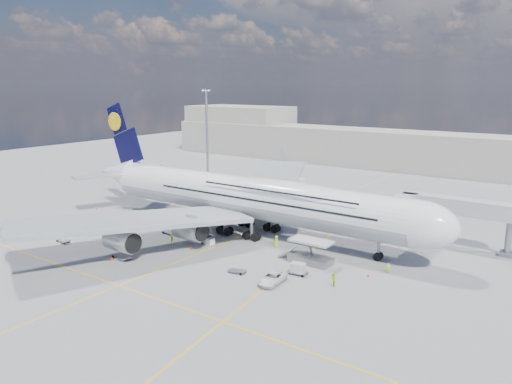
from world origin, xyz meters
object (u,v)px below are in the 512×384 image
Objects in this scene: cone_wing_right_inner at (191,248)px; dolly_row_c at (170,232)px; jet_bridge at (433,208)px; dolly_nose_near at (237,271)px; cone_wing_left_inner at (277,219)px; cone_tail at (97,208)px; baggage_tug at (208,240)px; cone_wing_right_outer at (112,259)px; light_mast at (207,134)px; airliner at (250,197)px; catering_truck_inner at (245,193)px; service_van at (272,278)px; cargo_loader at (310,255)px; crew_tug at (171,239)px; crew_wing at (120,239)px; cone_nose at (368,275)px; crew_nose at (388,268)px; dolly_back at (174,221)px; dolly_row_b at (122,256)px; cone_wing_left_outer at (264,204)px; catering_truck_outer at (291,181)px; dolly_nose_far at (298,268)px; crew_loader at (333,280)px; dolly_row_a at (63,237)px; crew_van at (276,241)px.

dolly_row_c is at bearing 154.64° from cone_wing_right_inner.
jet_bridge is 34.62m from dolly_nose_near.
cone_tail reaches higher than cone_wing_left_inner.
cone_wing_right_outer is at bearing -106.47° from baggage_tug.
dolly_nose_near is at bearing -11.62° from dolly_row_c.
light_mast reaches higher than cone_wing_right_outer.
airliner reaches higher than jet_bridge.
catering_truck_inner reaches higher than service_van.
crew_tug is (-24.17, -5.39, -0.49)m from cargo_loader.
crew_wing is 3.52× the size of cone_nose.
crew_nose is at bearing 15.23° from dolly_row_c.
dolly_back is at bearing 175.14° from cargo_loader.
cargo_loader is at bearing -11.38° from dolly_back.
cone_tail is at bearing 159.19° from dolly_row_b.
light_mast reaches higher than catering_truck_inner.
catering_truck_inner is (-15.77, 19.82, -4.78)m from airliner.
catering_truck_inner is at bearing 147.80° from cone_wing_left_inner.
dolly_back is 1.15× the size of baggage_tug.
dolly_back reaches higher than cone_wing_left_outer.
dolly_back is at bearing -160.85° from jet_bridge.
jet_bridge is at bearing -8.41° from catering_truck_outer.
baggage_tug is 5.31× the size of cone_wing_left_outer.
dolly_nose_far reaches higher than service_van.
dolly_nose_far is at bearing -35.09° from airliner.
crew_loader is (39.54, -33.29, -1.12)m from catering_truck_inner.
service_van is 17.31m from crew_nose.
jet_bridge is at bearing 41.01° from baggage_tug.
cone_wing_left_inner is (22.40, 33.44, -0.61)m from dolly_row_a.
cargo_loader is 31.42m from dolly_back.
crew_wing is at bearing -64.06° from light_mast.
catering_truck_inner is at bearing 48.71° from cone_tail.
jet_bridge is 30.03× the size of cone_wing_right_inner.
light_mast is 48.12m from cone_wing_left_inner.
cargo_loader is at bearing 12.87° from crew_tug.
cone_wing_left_inner reaches higher than dolly_row_c.
jet_bridge is at bearing 114.93° from crew_loader.
dolly_row_a is 33.90m from dolly_nose_near.
service_van is 2.79× the size of crew_van.
cone_wing_left_inner is 0.89× the size of cone_wing_right_inner.
cone_wing_left_outer is at bearing 42.45° from cone_tail.
dolly_row_b is 40.75m from crew_nose.
dolly_row_b is at bearing -122.55° from crew_wing.
cone_nose reaches higher than dolly_row_b.
crew_van is at bearing 81.96° from dolly_nose_near.
cone_wing_right_inner is at bearing 67.88° from dolly_row_b.
airliner is at bearing 104.54° from dolly_nose_near.
catering_truck_inner is 13.70× the size of cone_tail.
jet_bridge is 3.47× the size of service_van.
dolly_nose_near is at bearing -13.69° from crew_tug.
airliner reaches higher than catering_truck_inner.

